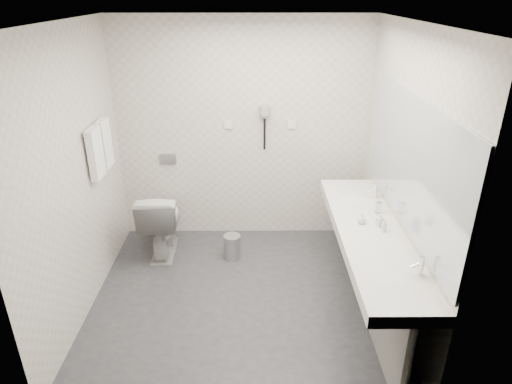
{
  "coord_description": "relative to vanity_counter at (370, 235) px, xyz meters",
  "views": [
    {
      "loc": [
        0.13,
        -3.52,
        2.73
      ],
      "look_at": [
        0.15,
        0.15,
        1.05
      ],
      "focal_mm": 31.38,
      "sensor_mm": 36.0,
      "label": 1
    }
  ],
  "objects": [
    {
      "name": "floor",
      "position": [
        -1.12,
        0.2,
        -0.8
      ],
      "size": [
        2.8,
        2.8,
        0.0
      ],
      "primitive_type": "plane",
      "color": "#2C2D32",
      "rests_on": "ground"
    },
    {
      "name": "ceiling",
      "position": [
        -1.12,
        0.2,
        1.7
      ],
      "size": [
        2.8,
        2.8,
        0.0
      ],
      "primitive_type": "plane",
      "rotation": [
        3.14,
        0.0,
        0.0
      ],
      "color": "silver",
      "rests_on": "wall_back"
    },
    {
      "name": "wall_back",
      "position": [
        -1.12,
        1.5,
        0.45
      ],
      "size": [
        2.8,
        0.0,
        2.8
      ],
      "primitive_type": "plane",
      "rotation": [
        1.57,
        0.0,
        0.0
      ],
      "color": "beige",
      "rests_on": "floor"
    },
    {
      "name": "wall_front",
      "position": [
        -1.12,
        -1.1,
        0.45
      ],
      "size": [
        2.8,
        0.0,
        2.8
      ],
      "primitive_type": "plane",
      "rotation": [
        -1.57,
        0.0,
        0.0
      ],
      "color": "beige",
      "rests_on": "floor"
    },
    {
      "name": "wall_left",
      "position": [
        -2.52,
        0.2,
        0.45
      ],
      "size": [
        0.0,
        2.6,
        2.6
      ],
      "primitive_type": "plane",
      "rotation": [
        1.57,
        0.0,
        1.57
      ],
      "color": "beige",
      "rests_on": "floor"
    },
    {
      "name": "wall_right",
      "position": [
        0.27,
        0.2,
        0.45
      ],
      "size": [
        0.0,
        2.6,
        2.6
      ],
      "primitive_type": "plane",
      "rotation": [
        1.57,
        0.0,
        -1.57
      ],
      "color": "beige",
      "rests_on": "floor"
    },
    {
      "name": "vanity_counter",
      "position": [
        0.0,
        0.0,
        0.0
      ],
      "size": [
        0.55,
        2.2,
        0.1
      ],
      "primitive_type": "cube",
      "color": "silver",
      "rests_on": "floor"
    },
    {
      "name": "vanity_panel",
      "position": [
        0.02,
        0.0,
        -0.42
      ],
      "size": [
        0.03,
        2.15,
        0.75
      ],
      "primitive_type": "cube",
      "color": "gray",
      "rests_on": "floor"
    },
    {
      "name": "vanity_post_near",
      "position": [
        0.05,
        -1.04,
        -0.42
      ],
      "size": [
        0.06,
        0.06,
        0.75
      ],
      "primitive_type": "cylinder",
      "color": "silver",
      "rests_on": "floor"
    },
    {
      "name": "vanity_post_far",
      "position": [
        0.05,
        1.04,
        -0.42
      ],
      "size": [
        0.06,
        0.06,
        0.75
      ],
      "primitive_type": "cylinder",
      "color": "silver",
      "rests_on": "floor"
    },
    {
      "name": "mirror",
      "position": [
        0.26,
        0.0,
        0.65
      ],
      "size": [
        0.02,
        2.2,
        1.05
      ],
      "primitive_type": "cube",
      "color": "#B2BCC6",
      "rests_on": "wall_right"
    },
    {
      "name": "basin_near",
      "position": [
        0.0,
        -0.65,
        0.04
      ],
      "size": [
        0.4,
        0.31,
        0.05
      ],
      "primitive_type": "ellipsoid",
      "color": "silver",
      "rests_on": "vanity_counter"
    },
    {
      "name": "basin_far",
      "position": [
        0.0,
        0.65,
        0.04
      ],
      "size": [
        0.4,
        0.31,
        0.05
      ],
      "primitive_type": "ellipsoid",
      "color": "silver",
      "rests_on": "vanity_counter"
    },
    {
      "name": "faucet_near",
      "position": [
        0.19,
        -0.65,
        0.12
      ],
      "size": [
        0.04,
        0.04,
        0.15
      ],
      "primitive_type": "cylinder",
      "color": "silver",
      "rests_on": "vanity_counter"
    },
    {
      "name": "faucet_far",
      "position": [
        0.19,
        0.65,
        0.12
      ],
      "size": [
        0.04,
        0.04,
        0.15
      ],
      "primitive_type": "cylinder",
      "color": "silver",
      "rests_on": "vanity_counter"
    },
    {
      "name": "soap_bottle_a",
      "position": [
        0.09,
        0.08,
        0.11
      ],
      "size": [
        0.07,
        0.07,
        0.12
      ],
      "primitive_type": "imported",
      "rotation": [
        0.0,
        0.0,
        0.4
      ],
      "color": "silver",
      "rests_on": "vanity_counter"
    },
    {
      "name": "soap_bottle_b",
      "position": [
        -0.05,
        0.12,
        0.1
      ],
      "size": [
        0.09,
        0.09,
        0.1
      ],
      "primitive_type": "imported",
      "rotation": [
        0.0,
        0.0,
        -0.25
      ],
      "color": "silver",
      "rests_on": "vanity_counter"
    },
    {
      "name": "soap_bottle_c",
      "position": [
        0.1,
        -0.02,
        0.11
      ],
      "size": [
        0.05,
        0.05,
        0.12
      ],
      "primitive_type": "imported",
      "rotation": [
        0.0,
        0.0,
        -0.02
      ],
      "color": "silver",
      "rests_on": "vanity_counter"
    },
    {
      "name": "glass_left",
      "position": [
        0.14,
        0.32,
        0.1
      ],
      "size": [
        0.07,
        0.07,
        0.1
      ],
      "primitive_type": "cylinder",
      "rotation": [
        0.0,
        0.0,
        -0.2
      ],
      "color": "silver",
      "rests_on": "vanity_counter"
    },
    {
      "name": "toilet",
      "position": [
        -2.02,
        1.04,
        -0.42
      ],
      "size": [
        0.46,
        0.77,
        0.76
      ],
      "primitive_type": "imported",
      "rotation": [
        0.0,
        0.0,
        3.18
      ],
      "color": "silver",
      "rests_on": "floor"
    },
    {
      "name": "flush_plate",
      "position": [
        -1.98,
        1.49,
        0.15
      ],
      "size": [
        0.18,
        0.02,
        0.12
      ],
      "primitive_type": "cube",
      "color": "#B2B5BA",
      "rests_on": "wall_back"
    },
    {
      "name": "pedal_bin",
      "position": [
        -1.23,
        0.9,
        -0.67
      ],
      "size": [
        0.24,
        0.24,
        0.26
      ],
      "primitive_type": "cylinder",
      "rotation": [
        0.0,
        0.0,
        0.33
      ],
      "color": "#B2B5BA",
      "rests_on": "floor"
    },
    {
      "name": "bin_lid",
      "position": [
        -1.23,
        0.9,
        -0.53
      ],
      "size": [
        0.19,
        0.19,
        0.02
      ],
      "primitive_type": "cylinder",
      "color": "#B2B5BA",
      "rests_on": "pedal_bin"
    },
    {
      "name": "towel_rail",
      "position": [
        -2.47,
        0.75,
        0.75
      ],
      "size": [
        0.02,
        0.62,
        0.02
      ],
      "primitive_type": "cylinder",
      "rotation": [
        1.57,
        0.0,
        0.0
      ],
      "color": "silver",
      "rests_on": "wall_left"
    },
    {
      "name": "towel_near",
      "position": [
        -2.46,
        0.61,
        0.53
      ],
      "size": [
        0.07,
        0.24,
        0.48
      ],
      "primitive_type": "cube",
      "color": "white",
      "rests_on": "towel_rail"
    },
    {
      "name": "towel_far",
      "position": [
        -2.46,
        0.89,
        0.53
      ],
      "size": [
        0.07,
        0.24,
        0.48
      ],
      "primitive_type": "cube",
      "color": "white",
      "rests_on": "towel_rail"
    },
    {
      "name": "dryer_cradle",
      "position": [
        -0.88,
        1.47,
        0.7
      ],
      "size": [
        0.1,
        0.04,
        0.14
      ],
      "primitive_type": "cube",
      "color": "gray",
      "rests_on": "wall_back"
    },
    {
      "name": "dryer_barrel",
      "position": [
        -0.88,
        1.4,
        0.73
      ],
      "size": [
        0.08,
        0.14,
        0.08
      ],
      "primitive_type": "cylinder",
      "rotation": [
        1.57,
        0.0,
        0.0
      ],
      "color": "gray",
      "rests_on": "dryer_cradle"
    },
    {
      "name": "dryer_cord",
      "position": [
        -0.88,
        1.46,
        0.45
      ],
      "size": [
        0.02,
        0.02,
        0.35
      ],
      "primitive_type": "cylinder",
      "color": "black",
      "rests_on": "dryer_cradle"
    },
    {
      "name": "switch_plate_a",
      "position": [
        -1.27,
        1.49,
        0.55
      ],
      "size": [
        0.09,
        0.02,
        0.09
      ],
      "primitive_type": "cube",
      "color": "silver",
      "rests_on": "wall_back"
    },
    {
      "name": "switch_plate_b",
      "position": [
        -0.57,
        1.49,
        0.55
      ],
      "size": [
        0.09,
        0.02,
        0.09
      ],
      "primitive_type": "cube",
      "color": "silver",
      "rests_on": "wall_back"
    }
  ]
}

